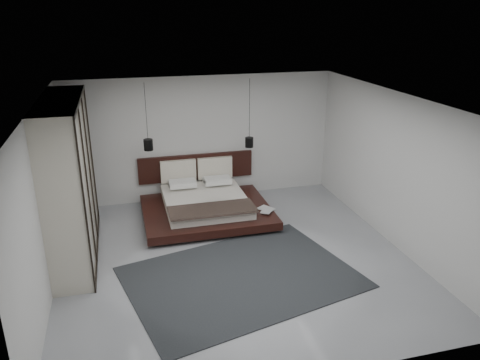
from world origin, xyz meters
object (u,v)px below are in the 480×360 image
object	(u,v)px
pendant_right	(249,142)
rug	(242,277)
wardrobe	(69,180)
pendant_left	(148,145)
bed	(205,203)
lattice_screen	(62,160)

from	to	relation	value
pendant_right	rug	bearing A→B (deg)	-107.98
pendant_right	wardrobe	distance (m)	3.86
pendant_left	bed	bearing A→B (deg)	-20.22
bed	wardrobe	xyz separation A→B (m)	(-2.54, -0.98, 1.12)
pendant_right	pendant_left	bearing A→B (deg)	180.00
rug	lattice_screen	bearing A→B (deg)	133.21
pendant_right	rug	size ratio (longest dim) A/B	0.41
pendant_right	rug	world-z (taller)	pendant_right
rug	pendant_right	bearing A→B (deg)	72.02
lattice_screen	bed	size ratio (longest dim) A/B	0.99
lattice_screen	pendant_right	world-z (taller)	pendant_right
lattice_screen	bed	xyz separation A→B (m)	(2.79, -0.54, -1.02)
wardrobe	rug	distance (m)	3.38
pendant_left	rug	xyz separation A→B (m)	(1.19, -2.95, -1.53)
rug	pendant_left	bearing A→B (deg)	111.98
pendant_left	pendant_right	size ratio (longest dim) A/B	0.94
pendant_left	wardrobe	world-z (taller)	pendant_left
wardrobe	pendant_left	bearing A→B (deg)	43.31
bed	rug	world-z (taller)	bed
bed	wardrobe	bearing A→B (deg)	-158.83
bed	pendant_left	size ratio (longest dim) A/B	1.90
pendant_right	wardrobe	world-z (taller)	pendant_right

